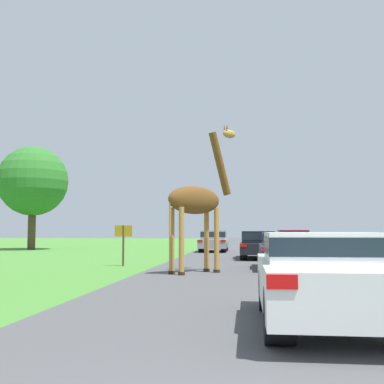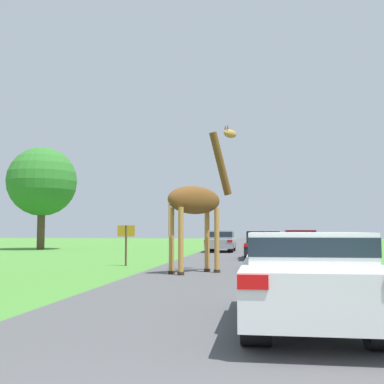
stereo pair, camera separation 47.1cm
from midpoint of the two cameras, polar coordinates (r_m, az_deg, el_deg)
road at (r=31.88m, az=6.04°, el=-7.04°), size 6.99×120.00×0.00m
giraffe_near_road at (r=16.02m, az=-0.14°, el=-1.15°), size 2.37×2.38×5.14m
car_lead_maroon at (r=7.47m, az=13.54°, el=-9.49°), size 1.85×4.29×1.38m
car_queue_right at (r=29.29m, az=11.44°, el=-5.76°), size 1.89×4.03×1.41m
car_queue_left at (r=24.33m, az=7.29°, el=-6.10°), size 1.76×4.65×1.36m
car_far_ahead at (r=18.06m, az=10.27°, el=-6.69°), size 1.85×3.94×1.34m
car_verge_right at (r=31.82m, az=2.18°, el=-5.75°), size 1.76×4.20×1.38m
tree_far_right at (r=36.85m, az=-18.68°, el=1.20°), size 5.04×5.04×7.48m
sign_post at (r=19.30m, az=-8.83°, el=-5.36°), size 0.70×0.08×1.60m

